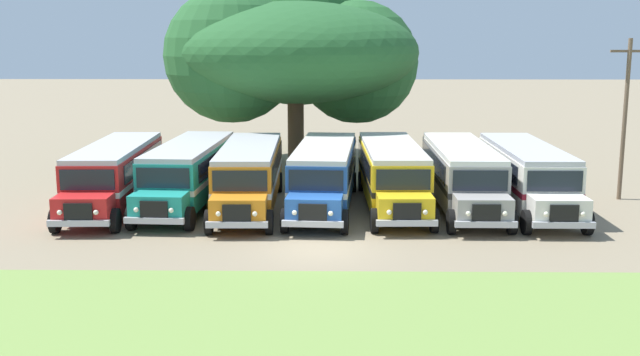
{
  "coord_description": "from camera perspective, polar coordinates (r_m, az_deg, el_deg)",
  "views": [
    {
      "loc": [
        0.46,
        -26.83,
        7.76
      ],
      "look_at": [
        0.0,
        5.54,
        1.6
      ],
      "focal_mm": 42.03,
      "sensor_mm": 36.0,
      "label": 1
    }
  ],
  "objects": [
    {
      "name": "ground_plane",
      "position": [
        27.93,
        -0.16,
        -5.36
      ],
      "size": [
        220.0,
        220.0,
        0.0
      ],
      "primitive_type": "plane",
      "color": "#84755B"
    },
    {
      "name": "parked_bus_slot_1",
      "position": [
        35.39,
        -9.95,
        0.55
      ],
      "size": [
        3.2,
        10.91,
        2.82
      ],
      "rotation": [
        0.0,
        0.0,
        -1.63
      ],
      "color": "teal",
      "rests_on": "ground_plane"
    },
    {
      "name": "parked_bus_slot_2",
      "position": [
        34.4,
        -5.4,
        0.38
      ],
      "size": [
        2.87,
        10.86,
        2.82
      ],
      "rotation": [
        0.0,
        0.0,
        -1.55
      ],
      "color": "orange",
      "rests_on": "ground_plane"
    },
    {
      "name": "parked_bus_slot_4",
      "position": [
        34.66,
        5.51,
        0.45
      ],
      "size": [
        2.89,
        10.87,
        2.82
      ],
      "rotation": [
        0.0,
        0.0,
        -1.55
      ],
      "color": "yellow",
      "rests_on": "ground_plane"
    },
    {
      "name": "broad_shade_tree",
      "position": [
        45.47,
        -1.91,
        9.71
      ],
      "size": [
        14.9,
        15.18,
        12.16
      ],
      "color": "brown",
      "rests_on": "ground_plane"
    },
    {
      "name": "parked_bus_slot_0",
      "position": [
        35.75,
        -15.35,
        0.43
      ],
      "size": [
        2.96,
        10.88,
        2.82
      ],
      "rotation": [
        0.0,
        0.0,
        -1.54
      ],
      "color": "red",
      "rests_on": "ground_plane"
    },
    {
      "name": "parked_bus_slot_3",
      "position": [
        34.35,
        0.33,
        0.41
      ],
      "size": [
        3.32,
        10.94,
        2.82
      ],
      "rotation": [
        0.0,
        0.0,
        -1.64
      ],
      "color": "#23519E",
      "rests_on": "ground_plane"
    },
    {
      "name": "parked_bus_slot_5",
      "position": [
        34.9,
        10.75,
        0.39
      ],
      "size": [
        2.72,
        10.85,
        2.82
      ],
      "rotation": [
        0.0,
        0.0,
        -1.58
      ],
      "color": "#9E9993",
      "rests_on": "ground_plane"
    },
    {
      "name": "utility_pole",
      "position": [
        38.35,
        22.2,
        4.47
      ],
      "size": [
        1.8,
        0.2,
        7.66
      ],
      "color": "brown",
      "rests_on": "ground_plane"
    },
    {
      "name": "foreground_grass_strip",
      "position": [
        19.7,
        -0.61,
        -12.41
      ],
      "size": [
        80.0,
        11.86,
        0.01
      ],
      "primitive_type": "cube",
      "color": "olive",
      "rests_on": "ground_plane"
    },
    {
      "name": "parked_bus_slot_6",
      "position": [
        35.49,
        15.45,
        0.35
      ],
      "size": [
        2.68,
        10.84,
        2.82
      ],
      "rotation": [
        0.0,
        0.0,
        -1.57
      ],
      "color": "silver",
      "rests_on": "ground_plane"
    }
  ]
}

